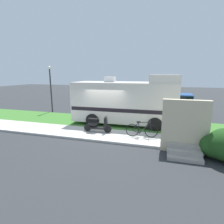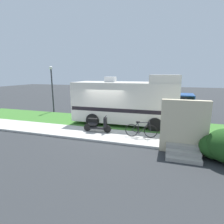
{
  "view_description": "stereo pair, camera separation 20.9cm",
  "coord_description": "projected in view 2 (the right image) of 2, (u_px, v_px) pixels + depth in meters",
  "views": [
    {
      "loc": [
        3.59,
        -10.39,
        3.51
      ],
      "look_at": [
        0.5,
        0.3,
        1.1
      ],
      "focal_mm": 28.6,
      "sensor_mm": 36.0,
      "label": 1
    },
    {
      "loc": [
        3.79,
        -10.33,
        3.51
      ],
      "look_at": [
        0.5,
        0.3,
        1.1
      ],
      "focal_mm": 28.6,
      "sensor_mm": 36.0,
      "label": 2
    }
  ],
  "objects": [
    {
      "name": "porch_steps",
      "position": [
        184.0,
        133.0,
        7.81
      ],
      "size": [
        2.0,
        1.26,
        2.4
      ],
      "color": "#9E998E",
      "rests_on": "ground"
    },
    {
      "name": "scooter",
      "position": [
        96.0,
        124.0,
        10.51
      ],
      "size": [
        1.68,
        0.5,
        0.97
      ],
      "color": "black",
      "rests_on": "ground"
    },
    {
      "name": "bottle_green",
      "position": [
        171.0,
        136.0,
        9.48
      ],
      "size": [
        0.07,
        0.07,
        0.3
      ],
      "color": "brown",
      "rests_on": "ground"
    },
    {
      "name": "grass_strip",
      "position": [
        110.0,
        123.0,
        12.87
      ],
      "size": [
        24.0,
        3.4,
        0.08
      ],
      "color": "#3D752D",
      "rests_on": "ground"
    },
    {
      "name": "motorhome_rv",
      "position": [
        126.0,
        101.0,
        12.3
      ],
      "size": [
        7.0,
        2.87,
        3.43
      ],
      "color": "silver",
      "rests_on": "ground"
    },
    {
      "name": "sidewalk",
      "position": [
        96.0,
        134.0,
        10.35
      ],
      "size": [
        24.0,
        2.0,
        0.12
      ],
      "color": "beige",
      "rests_on": "ground"
    },
    {
      "name": "bicycle",
      "position": [
        141.0,
        130.0,
        9.63
      ],
      "size": [
        1.71,
        0.52,
        0.91
      ],
      "color": "black",
      "rests_on": "ground"
    },
    {
      "name": "bottle_spare",
      "position": [
        199.0,
        141.0,
        8.9
      ],
      "size": [
        0.06,
        0.06,
        0.24
      ],
      "color": "#19722D",
      "rests_on": "ground"
    },
    {
      "name": "ground_plane",
      "position": [
        103.0,
        129.0,
        11.48
      ],
      "size": [
        80.0,
        80.0,
        0.0
      ],
      "primitive_type": "plane",
      "color": "#2D3033"
    },
    {
      "name": "pickup_truck_near",
      "position": [
        167.0,
        103.0,
        15.92
      ],
      "size": [
        5.77,
        2.38,
        1.77
      ],
      "color": "#1E478C",
      "rests_on": "ground"
    },
    {
      "name": "street_lamp_post",
      "position": [
        52.0,
        85.0,
        16.09
      ],
      "size": [
        0.28,
        0.28,
        4.14
      ],
      "color": "#333338",
      "rests_on": "ground"
    }
  ]
}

